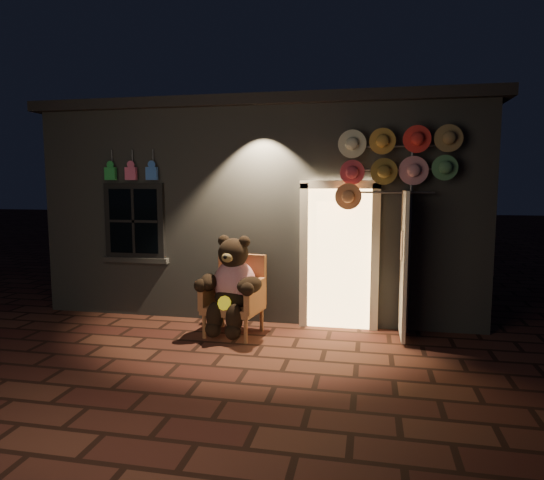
# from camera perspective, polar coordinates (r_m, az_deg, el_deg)

# --- Properties ---
(ground) EXTENTS (60.00, 60.00, 0.00)m
(ground) POSITION_cam_1_polar(r_m,az_deg,el_deg) (6.32, -5.80, -13.21)
(ground) COLOR #562E21
(ground) RESTS_ON ground
(shop_building) EXTENTS (7.30, 5.95, 3.51)m
(shop_building) POSITION_cam_1_polar(r_m,az_deg,el_deg) (9.83, 1.02, 4.27)
(shop_building) COLOR slate
(shop_building) RESTS_ON ground
(wicker_armchair) EXTENTS (0.86, 0.80, 1.12)m
(wicker_armchair) POSITION_cam_1_polar(r_m,az_deg,el_deg) (7.00, -4.26, -6.44)
(wicker_armchair) COLOR #AB6742
(wicker_armchair) RESTS_ON ground
(teddy_bear) EXTENTS (0.99, 0.83, 1.37)m
(teddy_bear) POSITION_cam_1_polar(r_m,az_deg,el_deg) (6.83, -4.71, -5.28)
(teddy_bear) COLOR #AA1226
(teddy_bear) RESTS_ON ground
(hat_rack) EXTENTS (1.64, 0.22, 2.89)m
(hat_rack) POSITION_cam_1_polar(r_m,az_deg,el_deg) (6.96, 14.02, 8.76)
(hat_rack) COLOR #59595E
(hat_rack) RESTS_ON ground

